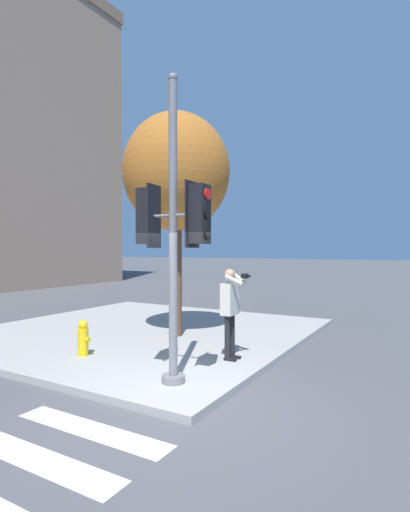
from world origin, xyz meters
TOP-DOWN VIEW (x-y plane):
  - ground_plane at (0.00, 0.00)m, footprint 160.00×160.00m
  - sidewalk_corner at (3.50, 3.50)m, footprint 8.00×8.00m
  - traffic_signal_pole at (0.45, 0.43)m, footprint 0.48×1.26m
  - person_photographer at (2.11, 0.24)m, footprint 0.50×0.53m
  - street_tree at (3.32, 2.31)m, footprint 2.59×2.59m
  - fire_hydrant at (0.88, 2.90)m, footprint 0.21×0.27m

SIDE VIEW (x-z plane):
  - ground_plane at x=0.00m, z-range 0.00..0.00m
  - sidewalk_corner at x=3.50m, z-range 0.00..0.12m
  - fire_hydrant at x=0.88m, z-range 0.12..0.82m
  - person_photographer at x=2.11m, z-range 0.30..2.04m
  - traffic_signal_pole at x=0.45m, z-range 0.13..5.01m
  - street_tree at x=3.32m, z-range 1.38..6.80m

